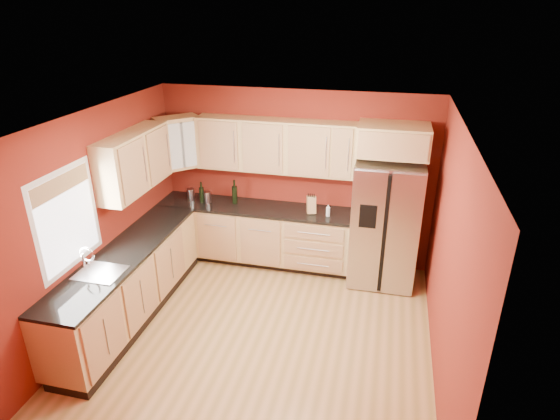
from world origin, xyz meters
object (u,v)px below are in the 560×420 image
object	(u,v)px
canister_left	(191,194)
wine_bottle_a	(235,192)
refrigerator	(385,223)
knife_block	(311,205)
soap_dispenser	(328,210)

from	to	relation	value
canister_left	wine_bottle_a	world-z (taller)	wine_bottle_a
refrigerator	wine_bottle_a	distance (m)	2.23
wine_bottle_a	refrigerator	bearing A→B (deg)	-3.06
knife_block	canister_left	bearing A→B (deg)	160.98
knife_block	soap_dispenser	size ratio (longest dim) A/B	1.46
refrigerator	soap_dispenser	distance (m)	0.80
canister_left	knife_block	size ratio (longest dim) A/B	0.75
refrigerator	soap_dispenser	world-z (taller)	refrigerator
refrigerator	wine_bottle_a	size ratio (longest dim) A/B	4.84
soap_dispenser	knife_block	bearing A→B (deg)	167.01
wine_bottle_a	soap_dispenser	xyz separation A→B (m)	(1.42, -0.13, -0.10)
canister_left	soap_dispenser	world-z (taller)	canister_left
wine_bottle_a	soap_dispenser	size ratio (longest dim) A/B	2.18
soap_dispenser	canister_left	bearing A→B (deg)	177.57
canister_left	knife_block	xyz separation A→B (m)	(1.86, -0.03, 0.03)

